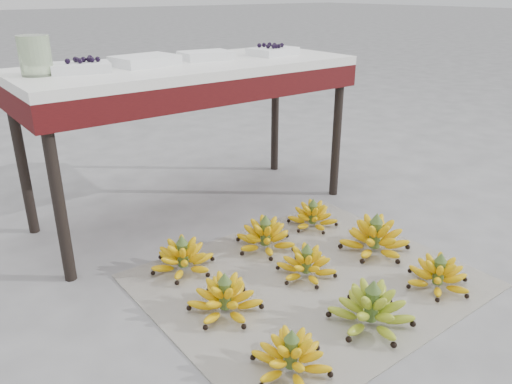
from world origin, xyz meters
TOP-DOWN VIEW (x-y plane):
  - ground at (0.00, 0.00)m, footprint 60.00×60.00m
  - newspaper_mat at (0.10, 0.02)m, footprint 1.26×1.06m
  - bunch_front_left at (-0.30, -0.33)m, footprint 0.27×0.27m
  - bunch_front_center at (0.07, -0.32)m, footprint 0.35×0.35m
  - bunch_front_right at (0.47, -0.33)m, footprint 0.29×0.29m
  - bunch_mid_left at (-0.30, 0.05)m, footprint 0.27×0.27m
  - bunch_mid_center at (0.11, 0.05)m, footprint 0.25×0.25m
  - bunch_mid_right at (0.50, 0.02)m, footprint 0.33×0.33m
  - bunch_back_left at (-0.27, 0.40)m, footprint 0.35×0.35m
  - bunch_back_center at (0.12, 0.34)m, footprint 0.34×0.34m
  - bunch_back_right at (0.45, 0.38)m, footprint 0.27×0.27m
  - vendor_table at (0.09, 0.89)m, footprint 1.63×0.65m
  - tray_far_left at (-0.43, 0.91)m, footprint 0.27×0.23m
  - tray_left at (-0.12, 0.93)m, footprint 0.30×0.23m
  - tray_right at (0.21, 0.93)m, footprint 0.26×0.21m
  - tray_far_right at (0.58, 0.87)m, footprint 0.26×0.20m
  - glass_jar at (-0.60, 0.92)m, footprint 0.16×0.16m

SIDE VIEW (x-z plane):
  - ground at x=0.00m, z-range 0.00..0.00m
  - newspaper_mat at x=0.10m, z-range 0.00..0.01m
  - bunch_back_right at x=0.45m, z-range -0.02..0.13m
  - bunch_mid_center at x=0.11m, z-range -0.02..0.13m
  - bunch_front_right at x=0.47m, z-range -0.02..0.14m
  - bunch_front_left at x=-0.30m, z-range -0.02..0.14m
  - bunch_back_left at x=-0.27m, z-range -0.02..0.14m
  - bunch_mid_left at x=-0.30m, z-range -0.02..0.15m
  - bunch_back_center at x=0.12m, z-range -0.02..0.15m
  - bunch_front_center at x=0.07m, z-range -0.02..0.16m
  - bunch_mid_right at x=0.50m, z-range -0.02..0.16m
  - vendor_table at x=0.09m, z-range 0.30..1.08m
  - tray_right at x=0.21m, z-range 0.78..0.82m
  - tray_far_left at x=-0.43m, z-range 0.77..0.83m
  - tray_far_right at x=0.58m, z-range 0.77..0.83m
  - tray_left at x=-0.12m, z-range 0.78..0.82m
  - glass_jar at x=-0.60m, z-range 0.78..0.94m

